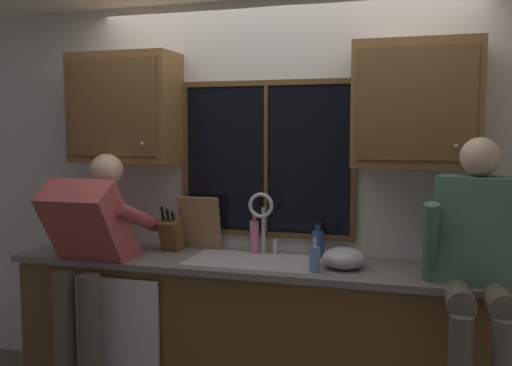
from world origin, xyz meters
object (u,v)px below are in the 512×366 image
Objects in this scene: person_standing at (89,255)px; mixing_bowl at (344,258)px; knife_block at (171,235)px; cutting_board at (200,223)px; bottle_tall_clear at (318,243)px; person_sitting_on_counter at (478,253)px; bottle_green_glass at (254,236)px; soap_dispenser at (315,259)px.

person_standing is 1.53m from mixing_bowl.
cutting_board is at bearing 34.03° from knife_block.
bottle_tall_clear is (1.31, 0.52, 0.05)m from person_standing.
person_standing reaches higher than knife_block.
person_sitting_on_counter is (2.20, 0.05, 0.14)m from person_standing.
knife_block is 1.16m from mixing_bowl.
cutting_board is 0.39m from bottle_green_glass.
person_sitting_on_counter is 0.75m from mixing_bowl.
knife_block is at bearing 173.21° from mixing_bowl.
bottle_tall_clear is at bearing 5.48° from knife_block.
soap_dispenser is at bearing -82.26° from bottle_tall_clear.
soap_dispenser is 0.72× the size of bottle_green_glass.
mixing_bowl is (1.50, 0.29, 0.01)m from person_standing.
person_standing is 7.13× the size of bottle_tall_clear.
person_sitting_on_counter is 3.92× the size of knife_block.
bottle_green_glass is at bearing 160.46° from person_sitting_on_counter.
mixing_bowl is (-0.70, 0.24, -0.13)m from person_sitting_on_counter.
mixing_bowl is 1.16× the size of bottle_tall_clear.
knife_block is 1.62× the size of soap_dispenser.
bottle_green_glass is (0.54, 0.09, 0.01)m from knife_block.
person_sitting_on_counter is 4.56× the size of bottle_green_glass.
knife_block is (0.35, 0.42, 0.07)m from person_standing.
knife_block is at bearing 168.53° from person_sitting_on_counter.
person_standing is 4.32× the size of cutting_board.
person_sitting_on_counter reaches higher than person_standing.
cutting_board is at bearing 46.35° from person_standing.
mixing_bowl is 0.65m from bottle_green_glass.
person_standing is 1.24× the size of person_sitting_on_counter.
person_sitting_on_counter is at bearing -27.58° from bottle_tall_clear.
person_sitting_on_counter is 1.90m from knife_block.
cutting_board is at bearing 177.42° from bottle_green_glass.
knife_block is 0.96m from bottle_tall_clear.
soap_dispenser is at bearing -15.43° from knife_block.
mixing_bowl is at bearing 10.77° from person_standing.
soap_dispenser is 0.37m from bottle_tall_clear.
cutting_board is 1.65× the size of bottle_tall_clear.
person_standing reaches higher than bottle_green_glass.
bottle_tall_clear reaches higher than soap_dispenser.
person_standing is at bearing -133.65° from cutting_board.
cutting_board is 1.83× the size of soap_dispenser.
person_standing is at bearing -173.92° from soap_dispenser.
soap_dispenser is (1.01, -0.28, -0.03)m from knife_block.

